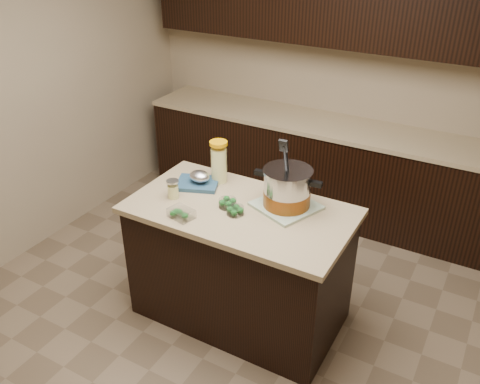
% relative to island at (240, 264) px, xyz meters
% --- Properties ---
extents(ground_plane, '(4.00, 4.00, 0.00)m').
position_rel_island_xyz_m(ground_plane, '(0.00, 0.00, -0.45)').
color(ground_plane, brown).
rests_on(ground_plane, ground).
extents(room_shell, '(4.04, 4.04, 2.72)m').
position_rel_island_xyz_m(room_shell, '(0.00, 0.00, 1.26)').
color(room_shell, tan).
rests_on(room_shell, ground).
extents(back_cabinets, '(3.60, 0.63, 2.33)m').
position_rel_island_xyz_m(back_cabinets, '(0.00, 1.74, 0.49)').
color(back_cabinets, black).
rests_on(back_cabinets, ground).
extents(island, '(1.46, 0.81, 0.90)m').
position_rel_island_xyz_m(island, '(0.00, 0.00, 0.00)').
color(island, black).
rests_on(island, ground).
extents(dish_towel, '(0.47, 0.47, 0.02)m').
position_rel_island_xyz_m(dish_towel, '(0.26, 0.16, 0.46)').
color(dish_towel, '#5A8459').
rests_on(dish_towel, island).
extents(stock_pot, '(0.45, 0.35, 0.46)m').
position_rel_island_xyz_m(stock_pot, '(0.26, 0.16, 0.57)').
color(stock_pot, '#B7B7BC').
rests_on(stock_pot, dish_towel).
extents(lemonade_pitcher, '(0.15, 0.15, 0.30)m').
position_rel_island_xyz_m(lemonade_pitcher, '(-0.31, 0.25, 0.59)').
color(lemonade_pitcher, '#E3E38A').
rests_on(lemonade_pitcher, island).
extents(mason_jar, '(0.09, 0.09, 0.14)m').
position_rel_island_xyz_m(mason_jar, '(-0.46, -0.10, 0.51)').
color(mason_jar, '#E3E38A').
rests_on(mason_jar, island).
extents(broccoli_tub_left, '(0.15, 0.15, 0.06)m').
position_rel_island_xyz_m(broccoli_tub_left, '(-0.08, -0.02, 0.47)').
color(broccoli_tub_left, silver).
rests_on(broccoli_tub_left, island).
extents(broccoli_tub_right, '(0.11, 0.11, 0.05)m').
position_rel_island_xyz_m(broccoli_tub_right, '(0.01, -0.08, 0.47)').
color(broccoli_tub_right, silver).
rests_on(broccoli_tub_right, island).
extents(broccoli_tub_rect, '(0.18, 0.15, 0.06)m').
position_rel_island_xyz_m(broccoli_tub_rect, '(-0.27, -0.28, 0.47)').
color(broccoli_tub_rect, silver).
rests_on(broccoli_tub_rect, island).
extents(blue_tray, '(0.35, 0.32, 0.11)m').
position_rel_island_xyz_m(blue_tray, '(-0.40, 0.13, 0.49)').
color(blue_tray, navy).
rests_on(blue_tray, island).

